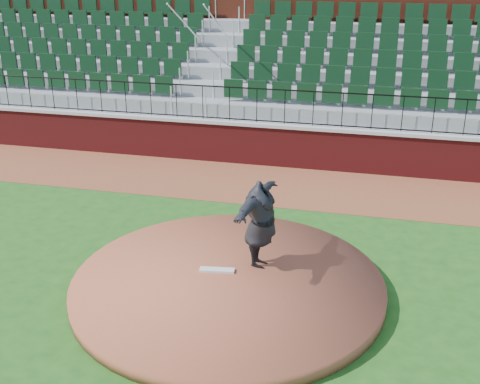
# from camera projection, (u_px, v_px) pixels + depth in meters

# --- Properties ---
(ground) EXTENTS (90.00, 90.00, 0.00)m
(ground) POSITION_uv_depth(u_px,v_px,m) (222.00, 281.00, 11.61)
(ground) COLOR #1D4F16
(ground) RESTS_ON ground
(warning_track) EXTENTS (34.00, 3.20, 0.01)m
(warning_track) POSITION_uv_depth(u_px,v_px,m) (273.00, 184.00, 16.47)
(warning_track) COLOR brown
(warning_track) RESTS_ON ground
(field_wall) EXTENTS (34.00, 0.35, 1.20)m
(field_wall) POSITION_uv_depth(u_px,v_px,m) (284.00, 147.00, 17.69)
(field_wall) COLOR maroon
(field_wall) RESTS_ON ground
(wall_cap) EXTENTS (34.00, 0.45, 0.10)m
(wall_cap) POSITION_uv_depth(u_px,v_px,m) (284.00, 125.00, 17.45)
(wall_cap) COLOR #B7B7B7
(wall_cap) RESTS_ON field_wall
(wall_railing) EXTENTS (34.00, 0.05, 1.00)m
(wall_railing) POSITION_uv_depth(u_px,v_px,m) (285.00, 107.00, 17.24)
(wall_railing) COLOR black
(wall_railing) RESTS_ON wall_cap
(seating_stands) EXTENTS (34.00, 5.10, 4.60)m
(seating_stands) POSITION_uv_depth(u_px,v_px,m) (299.00, 73.00, 19.51)
(seating_stands) COLOR gray
(seating_stands) RESTS_ON ground
(concourse_wall) EXTENTS (34.00, 0.50, 5.50)m
(concourse_wall) POSITION_uv_depth(u_px,v_px,m) (311.00, 47.00, 21.86)
(concourse_wall) COLOR maroon
(concourse_wall) RESTS_ON ground
(pitchers_mound) EXTENTS (5.90, 5.90, 0.25)m
(pitchers_mound) POSITION_uv_depth(u_px,v_px,m) (228.00, 284.00, 11.27)
(pitchers_mound) COLOR brown
(pitchers_mound) RESTS_ON ground
(pitching_rubber) EXTENTS (0.69, 0.26, 0.05)m
(pitching_rubber) POSITION_uv_depth(u_px,v_px,m) (217.00, 270.00, 11.48)
(pitching_rubber) COLOR silver
(pitching_rubber) RESTS_ON pitchers_mound
(pitcher) EXTENTS (0.83, 2.24, 1.78)m
(pitcher) POSITION_uv_depth(u_px,v_px,m) (260.00, 224.00, 11.38)
(pitcher) COLOR black
(pitcher) RESTS_ON pitchers_mound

